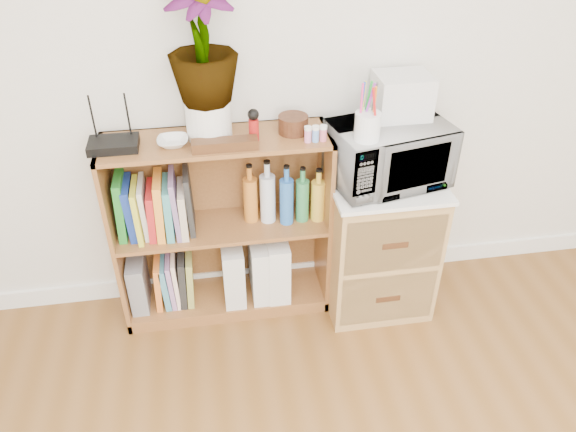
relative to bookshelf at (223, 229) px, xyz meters
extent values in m
cube|color=white|center=(0.35, 0.14, -0.42)|extent=(4.00, 0.02, 0.10)
cube|color=brown|center=(0.00, 0.00, 0.00)|extent=(1.00, 0.30, 0.95)
cube|color=#9E7542|center=(0.75, -0.08, -0.12)|extent=(0.50, 0.45, 0.70)
imported|color=silver|center=(0.75, -0.08, 0.38)|extent=(0.56, 0.43, 0.28)
cylinder|color=white|center=(0.61, -0.19, 0.58)|extent=(0.11, 0.11, 0.12)
cube|color=silver|center=(0.81, 0.00, 0.61)|extent=(0.23, 0.20, 0.19)
cube|color=black|center=(-0.42, -0.02, 0.49)|extent=(0.20, 0.14, 0.04)
imported|color=silver|center=(-0.18, -0.03, 0.49)|extent=(0.13, 0.13, 0.03)
cylinder|color=white|center=(-0.02, 0.02, 0.56)|extent=(0.19, 0.19, 0.16)
imported|color=#306729|center=(-0.02, 0.02, 0.89)|extent=(0.28, 0.28, 0.50)
cube|color=#39230F|center=(0.03, -0.10, 0.50)|extent=(0.27, 0.07, 0.04)
cylinder|color=maroon|center=(0.16, -0.04, 0.52)|extent=(0.04, 0.04, 0.10)
cylinder|color=#331B0E|center=(0.34, 0.01, 0.51)|extent=(0.13, 0.13, 0.08)
cube|color=#D47692|center=(0.42, -0.09, 0.50)|extent=(0.10, 0.04, 0.05)
cube|color=slate|center=(-0.43, 0.00, -0.27)|extent=(0.08, 0.22, 0.27)
cube|color=silver|center=(0.03, -0.01, -0.24)|extent=(0.10, 0.26, 0.32)
cube|color=silver|center=(0.17, -0.01, -0.25)|extent=(0.10, 0.25, 0.32)
cube|color=silver|center=(0.25, -0.01, -0.24)|extent=(0.10, 0.26, 0.33)
cube|color=#228028|center=(-0.44, 0.00, 0.17)|extent=(0.05, 0.20, 0.30)
cube|color=navy|center=(-0.40, 0.00, 0.16)|extent=(0.05, 0.20, 0.26)
cube|color=gold|center=(-0.37, 0.00, 0.16)|extent=(0.03, 0.20, 0.26)
cube|color=silver|center=(-0.34, 0.00, 0.15)|extent=(0.03, 0.20, 0.26)
cube|color=red|center=(-0.31, 0.00, 0.14)|extent=(0.04, 0.20, 0.23)
cube|color=orange|center=(-0.27, 0.00, 0.17)|extent=(0.05, 0.20, 0.29)
cube|color=teal|center=(-0.23, 0.00, 0.15)|extent=(0.04, 0.20, 0.26)
cube|color=slate|center=(-0.20, 0.00, 0.17)|extent=(0.03, 0.20, 0.30)
cube|color=#C6B39A|center=(-0.17, 0.00, 0.14)|extent=(0.03, 0.20, 0.23)
cube|color=#242424|center=(-0.14, 0.00, 0.17)|extent=(0.03, 0.20, 0.30)
cylinder|color=#BF6D23|center=(0.14, 0.00, 0.17)|extent=(0.07, 0.07, 0.29)
cylinder|color=silver|center=(0.22, 0.00, 0.18)|extent=(0.07, 0.07, 0.31)
cylinder|color=blue|center=(0.30, 0.00, 0.17)|extent=(0.06, 0.06, 0.29)
cylinder|color=#31874B|center=(0.38, 0.00, 0.16)|extent=(0.06, 0.06, 0.27)
cylinder|color=gold|center=(0.45, 0.00, 0.16)|extent=(0.07, 0.07, 0.26)
cylinder|color=silver|center=(0.53, 0.00, 0.15)|extent=(0.07, 0.07, 0.26)
cube|color=orange|center=(-0.34, 0.00, -0.28)|extent=(0.04, 0.19, 0.26)
cube|color=teal|center=(-0.30, 0.00, -0.28)|extent=(0.04, 0.19, 0.25)
cube|color=#9C71AA|center=(-0.27, 0.00, -0.28)|extent=(0.03, 0.19, 0.26)
cube|color=#FFD8C6|center=(-0.25, 0.00, -0.27)|extent=(0.03, 0.19, 0.27)
cube|color=black|center=(-0.22, 0.00, -0.27)|extent=(0.04, 0.19, 0.27)
cube|color=#949846|center=(-0.18, 0.00, -0.27)|extent=(0.04, 0.19, 0.27)
camera|label=1|loc=(-0.04, -2.17, 1.57)|focal=35.00mm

